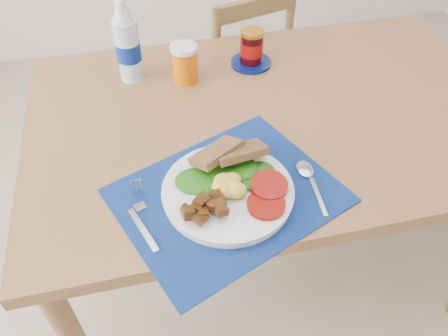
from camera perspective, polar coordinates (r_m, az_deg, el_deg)
name	(u,v)px	position (r m, az deg, el deg)	size (l,w,h in m)	color
ground	(274,300)	(1.74, 6.57, -16.71)	(4.00, 4.00, 0.00)	gray
table	(272,133)	(1.33, 6.29, 4.62)	(1.40, 0.90, 0.75)	brown
chair_far	(240,62)	(1.91, 2.15, 13.70)	(0.47, 0.45, 1.03)	brown
placemat	(228,195)	(1.03, 0.50, -3.57)	(0.49, 0.39, 0.00)	#040633
breakfast_plate	(226,190)	(1.01, 0.24, -2.95)	(0.30, 0.30, 0.07)	silver
fork	(141,215)	(1.01, -10.77, -6.03)	(0.06, 0.19, 0.00)	#B2B5BA
spoon	(309,178)	(1.08, 11.03, -1.25)	(0.04, 0.18, 0.01)	#B2B5BA
water_bottle	(128,46)	(1.38, -12.48, 15.32)	(0.07, 0.07, 0.26)	#ADBFCC
juice_glass	(185,64)	(1.37, -5.15, 13.32)	(0.08, 0.08, 0.11)	#CB5A05
jam_on_saucer	(251,50)	(1.45, 3.61, 15.17)	(0.13, 0.13, 0.12)	#051350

